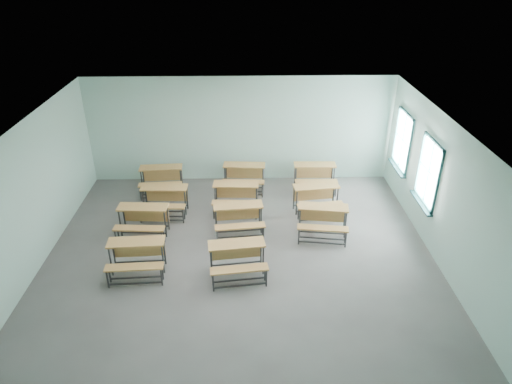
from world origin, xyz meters
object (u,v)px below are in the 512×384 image
desk_unit_r1c1 (239,216)px  desk_unit_r3c2 (315,173)px  desk_unit_r0c0 (136,254)px  desk_unit_r1c0 (143,217)px  desk_unit_r0c1 (237,256)px  desk_unit_r3c0 (161,176)px  desk_unit_r2c2 (317,196)px  desk_unit_r3c1 (244,174)px  desk_unit_r2c0 (164,197)px  desk_unit_r1c2 (323,217)px  desk_unit_r2c1 (236,194)px

desk_unit_r1c1 → desk_unit_r3c2: bearing=40.7°
desk_unit_r0c0 → desk_unit_r1c0: bearing=93.2°
desk_unit_r0c1 → desk_unit_r3c0: (-2.27, 3.93, 0.00)m
desk_unit_r2c2 → desk_unit_r3c1: size_ratio=1.03×
desk_unit_r2c0 → desk_unit_r0c0: bearing=-92.3°
desk_unit_r2c0 → desk_unit_r3c0: (-0.28, 1.26, 0.00)m
desk_unit_r1c1 → desk_unit_r3c0: size_ratio=1.02×
desk_unit_r1c0 → desk_unit_r1c2: 4.44m
desk_unit_r2c2 → desk_unit_r3c1: (-1.95, 1.39, 0.00)m
desk_unit_r0c0 → desk_unit_r2c1: 3.42m
desk_unit_r1c2 → desk_unit_r1c0: bearing=-173.3°
desk_unit_r1c0 → desk_unit_r3c1: (2.50, 2.42, 0.00)m
desk_unit_r1c0 → desk_unit_r2c0: (0.37, 1.04, 0.00)m
desk_unit_r0c1 → desk_unit_r2c1: 2.82m
desk_unit_r1c2 → desk_unit_r0c0: bearing=-153.9°
desk_unit_r1c0 → desk_unit_r3c1: same height
desk_unit_r0c1 → desk_unit_r2c2: 3.38m
desk_unit_r0c0 → desk_unit_r2c1: (2.11, 2.70, 0.00)m
desk_unit_r2c0 → desk_unit_r2c2: size_ratio=0.95×
desk_unit_r0c1 → desk_unit_r1c2: (2.08, 1.54, 0.00)m
desk_unit_r0c0 → desk_unit_r3c1: (2.33, 3.92, 0.00)m
desk_unit_r0c1 → desk_unit_r2c2: same height
desk_unit_r1c0 → desk_unit_r3c1: bearing=47.2°
desk_unit_r1c2 → desk_unit_r3c2: size_ratio=1.07×
desk_unit_r1c2 → desk_unit_r3c0: 4.96m
desk_unit_r1c1 → desk_unit_r2c1: 1.16m
desk_unit_r0c1 → desk_unit_r1c0: same height
desk_unit_r1c2 → desk_unit_r2c2: bearing=97.4°
desk_unit_r1c2 → desk_unit_r2c1: 2.52m
desk_unit_r0c1 → desk_unit_r2c0: bearing=119.5°
desk_unit_r2c2 → desk_unit_r0c1: bearing=-135.9°
desk_unit_r1c0 → desk_unit_r2c0: same height
desk_unit_r2c2 → desk_unit_r0c0: bearing=-157.0°
desk_unit_r0c1 → desk_unit_r1c0: 2.86m
desk_unit_r2c0 → desk_unit_r3c1: size_ratio=0.98×
desk_unit_r2c0 → desk_unit_r3c0: size_ratio=0.98×
desk_unit_r1c1 → desk_unit_r3c2: size_ratio=1.05×
desk_unit_r1c0 → desk_unit_r3c2: (4.58, 2.39, 0.00)m
desk_unit_r0c1 → desk_unit_r3c2: size_ratio=1.06×
desk_unit_r1c0 → desk_unit_r1c1: bearing=4.1°
desk_unit_r2c1 → desk_unit_r3c1: size_ratio=0.98×
desk_unit_r2c1 → desk_unit_r3c2: 2.60m
desk_unit_r0c0 → desk_unit_r3c2: size_ratio=1.02×
desk_unit_r0c1 → desk_unit_r2c2: size_ratio=1.00×
desk_unit_r1c0 → desk_unit_r1c2: same height
desk_unit_r0c1 → desk_unit_r0c0: bearing=169.7°
desk_unit_r2c1 → desk_unit_r3c1: same height
desk_unit_r1c2 → desk_unit_r2c0: bearing=172.3°
desk_unit_r2c1 → desk_unit_r3c2: same height
desk_unit_r3c2 → desk_unit_r3c0: bearing=-178.0°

